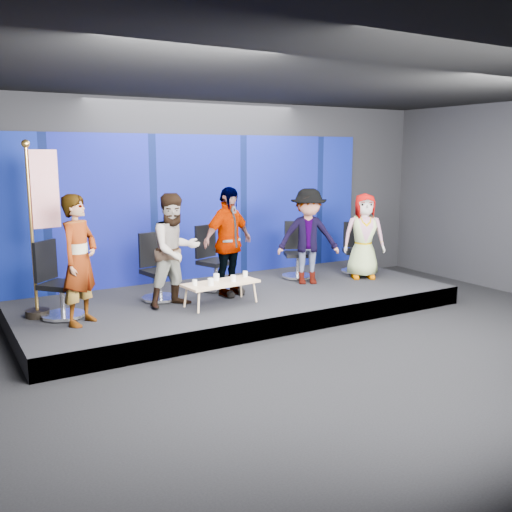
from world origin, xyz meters
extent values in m
plane|color=black|center=(0.00, 0.00, 0.00)|extent=(10.00, 10.00, 0.00)
cube|color=black|center=(0.00, 4.00, 1.75)|extent=(10.00, 0.02, 3.50)
cube|color=black|center=(0.00, 0.00, 3.50)|extent=(10.00, 8.00, 0.02)
cube|color=black|center=(0.00, 2.50, 0.15)|extent=(7.00, 3.00, 0.30)
cube|color=navy|center=(0.00, 3.95, 1.60)|extent=(7.00, 0.08, 2.60)
cylinder|color=silver|center=(-2.79, 2.50, 0.33)|extent=(0.86, 0.86, 0.06)
cylinder|color=silver|center=(-2.79, 2.50, 0.56)|extent=(0.07, 0.07, 0.41)
cube|color=black|center=(-2.79, 2.50, 0.77)|extent=(0.69, 0.69, 0.07)
cube|color=black|center=(-2.96, 2.68, 1.10)|extent=(0.37, 0.34, 0.56)
imported|color=black|center=(-2.62, 2.08, 1.18)|extent=(0.76, 0.74, 1.75)
cylinder|color=silver|center=(-1.26, 2.73, 0.33)|extent=(0.68, 0.68, 0.06)
cylinder|color=silver|center=(-1.26, 2.73, 0.56)|extent=(0.07, 0.07, 0.39)
cube|color=black|center=(-1.26, 2.73, 0.75)|extent=(0.54, 0.54, 0.07)
cube|color=black|center=(-1.30, 2.96, 1.08)|extent=(0.44, 0.12, 0.54)
imported|color=black|center=(-1.18, 2.29, 1.15)|extent=(0.92, 0.77, 1.70)
cylinder|color=silver|center=(-0.19, 2.93, 0.33)|extent=(0.77, 0.77, 0.06)
cylinder|color=silver|center=(-0.19, 2.93, 0.56)|extent=(0.07, 0.07, 0.41)
cube|color=black|center=(-0.19, 2.93, 0.77)|extent=(0.62, 0.62, 0.07)
cube|color=black|center=(-0.27, 3.16, 1.10)|extent=(0.44, 0.19, 0.56)
imported|color=black|center=(-0.19, 2.48, 1.18)|extent=(1.11, 0.74, 1.75)
cylinder|color=silver|center=(1.50, 2.98, 0.33)|extent=(0.78, 0.78, 0.06)
cylinder|color=silver|center=(1.50, 2.98, 0.55)|extent=(0.07, 0.07, 0.39)
cube|color=black|center=(1.50, 2.98, 0.75)|extent=(0.62, 0.62, 0.07)
cube|color=black|center=(1.60, 3.19, 1.07)|extent=(0.41, 0.23, 0.53)
imported|color=black|center=(1.42, 2.53, 1.14)|extent=(1.24, 1.03, 1.67)
cylinder|color=silver|center=(2.73, 2.81, 0.33)|extent=(0.73, 0.73, 0.05)
cylinder|color=silver|center=(2.73, 2.81, 0.53)|extent=(0.06, 0.06, 0.36)
cube|color=black|center=(2.73, 2.81, 0.72)|extent=(0.59, 0.59, 0.06)
cube|color=black|center=(2.83, 3.00, 1.01)|extent=(0.37, 0.23, 0.50)
imported|color=black|center=(2.56, 2.39, 1.08)|extent=(0.90, 0.79, 1.56)
cube|color=tan|center=(-0.57, 2.01, 0.64)|extent=(1.19, 0.60, 0.04)
cylinder|color=tan|center=(-1.05, 1.76, 0.46)|extent=(0.03, 0.03, 0.32)
cylinder|color=tan|center=(-1.09, 2.14, 0.46)|extent=(0.03, 0.03, 0.32)
cylinder|color=tan|center=(-0.05, 1.87, 0.46)|extent=(0.03, 0.03, 0.32)
cylinder|color=tan|center=(-0.09, 2.25, 0.46)|extent=(0.03, 0.03, 0.32)
cylinder|color=silver|center=(-1.00, 2.00, 0.70)|extent=(0.07, 0.07, 0.08)
cylinder|color=silver|center=(-0.80, 1.88, 0.71)|extent=(0.09, 0.09, 0.11)
cylinder|color=silver|center=(-0.58, 2.13, 0.71)|extent=(0.09, 0.09, 0.11)
cylinder|color=silver|center=(-0.39, 1.94, 0.70)|extent=(0.08, 0.08, 0.10)
cylinder|color=silver|center=(-0.07, 2.14, 0.70)|extent=(0.08, 0.08, 0.09)
cylinder|color=black|center=(-3.10, 2.73, 0.35)|extent=(0.33, 0.33, 0.10)
cylinder|color=gold|center=(-3.10, 2.73, 1.52)|extent=(0.04, 0.04, 2.25)
sphere|color=gold|center=(-3.10, 2.73, 2.70)|extent=(0.11, 0.11, 0.11)
cube|color=#A31222|center=(-2.89, 2.75, 2.09)|extent=(0.39, 0.14, 1.07)
camera|label=1|loc=(-4.35, -5.52, 2.58)|focal=40.00mm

